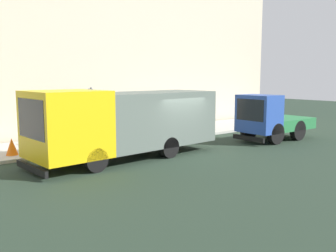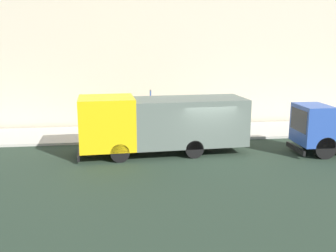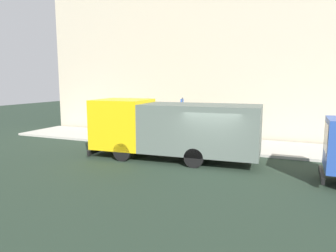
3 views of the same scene
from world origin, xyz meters
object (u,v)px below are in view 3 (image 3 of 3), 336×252
object	(u,v)px
pedestrian_standing	(227,131)
street_sign_post	(182,118)
large_utility_truck	(172,127)
traffic_cone_orange	(135,135)
pedestrian_third	(190,123)
pedestrian_walking	(206,127)

from	to	relation	value
pedestrian_standing	street_sign_post	distance (m)	2.62
large_utility_truck	traffic_cone_orange	bearing A→B (deg)	47.83
large_utility_truck	pedestrian_third	xyz separation A→B (m)	(5.51, 0.92, -0.55)
pedestrian_standing	street_sign_post	xyz separation A→B (m)	(-0.82, 2.38, 0.72)
pedestrian_standing	pedestrian_third	xyz separation A→B (m)	(2.29, 2.95, 0.00)
large_utility_truck	street_sign_post	size ratio (longest dim) A/B	3.03
pedestrian_third	street_sign_post	size ratio (longest dim) A/B	0.62
large_utility_truck	pedestrian_standing	distance (m)	3.85
pedestrian_walking	pedestrian_third	bearing A→B (deg)	128.15
large_utility_truck	traffic_cone_orange	world-z (taller)	large_utility_truck
pedestrian_standing	traffic_cone_orange	xyz separation A→B (m)	(-0.21, 5.80, -0.56)
large_utility_truck	pedestrian_walking	bearing A→B (deg)	-8.35
pedestrian_standing	street_sign_post	world-z (taller)	street_sign_post
traffic_cone_orange	street_sign_post	size ratio (longest dim) A/B	0.26
traffic_cone_orange	street_sign_post	xyz separation A→B (m)	(-0.61, -3.42, 1.28)
pedestrian_third	traffic_cone_orange	size ratio (longest dim) A/B	2.45
traffic_cone_orange	large_utility_truck	bearing A→B (deg)	-128.58
traffic_cone_orange	pedestrian_standing	bearing A→B (deg)	-87.93
large_utility_truck	pedestrian_standing	size ratio (longest dim) A/B	4.87
traffic_cone_orange	street_sign_post	distance (m)	3.70
street_sign_post	pedestrian_walking	bearing A→B (deg)	-18.03
pedestrian_standing	pedestrian_walking	bearing A→B (deg)	-131.49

